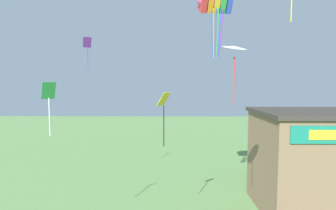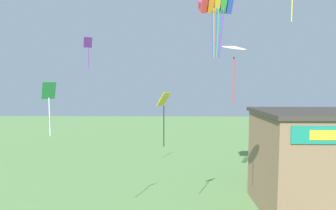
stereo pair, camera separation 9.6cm
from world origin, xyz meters
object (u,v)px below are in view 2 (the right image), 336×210
at_px(seaside_building, 321,161).
at_px(kite_purple_streamer, 88,47).
at_px(kite_yellow_diamond, 164,109).
at_px(kite_white_delta, 234,49).
at_px(kite_rainbow_parafoil, 216,1).
at_px(kite_green_diamond, 49,99).

height_order(seaside_building, kite_purple_streamer, kite_purple_streamer).
distance_m(kite_yellow_diamond, kite_white_delta, 4.47).
height_order(kite_yellow_diamond, kite_purple_streamer, kite_purple_streamer).
bearing_deg(kite_white_delta, kite_yellow_diamond, 138.38).
height_order(kite_rainbow_parafoil, kite_green_diamond, kite_rainbow_parafoil).
distance_m(seaside_building, kite_purple_streamer, 15.98).
bearing_deg(kite_green_diamond, kite_rainbow_parafoil, 26.62).
relative_size(kite_green_diamond, kite_purple_streamer, 1.19).
distance_m(seaside_building, kite_yellow_diamond, 10.32).
height_order(seaside_building, kite_yellow_diamond, kite_yellow_diamond).
distance_m(kite_rainbow_parafoil, kite_purple_streamer, 8.37).
xyz_separation_m(kite_rainbow_parafoil, kite_yellow_diamond, (-2.79, -2.28, -5.78)).
distance_m(kite_rainbow_parafoil, kite_yellow_diamond, 6.81).
xyz_separation_m(seaside_building, kite_purple_streamer, (-14.30, 1.46, 6.98)).
xyz_separation_m(seaside_building, kite_rainbow_parafoil, (-6.51, -0.63, 9.19)).
bearing_deg(seaside_building, kite_white_delta, -140.69).
bearing_deg(kite_green_diamond, kite_white_delta, -6.79).
xyz_separation_m(kite_yellow_diamond, kite_purple_streamer, (-5.00, 4.36, 3.57)).
bearing_deg(kite_yellow_diamond, kite_green_diamond, -162.26).
xyz_separation_m(kite_rainbow_parafoil, kite_green_diamond, (-7.63, -3.82, -5.23)).
xyz_separation_m(seaside_building, kite_white_delta, (-6.54, -5.36, 5.93)).
height_order(kite_rainbow_parafoil, kite_yellow_diamond, kite_rainbow_parafoil).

